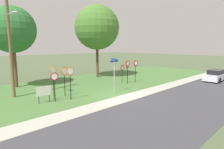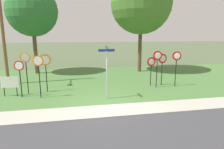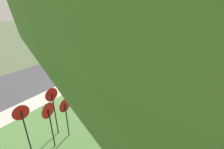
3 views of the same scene
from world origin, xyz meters
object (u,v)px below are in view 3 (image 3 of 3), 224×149
Objects in this scene: stop_sign_near_right at (131,62)px; yield_sign_near_right at (49,115)px; stop_sign_far_center at (134,58)px; stop_sign_near_left at (120,59)px; street_name_post at (82,70)px; yield_sign_near_left at (53,101)px; utility_pole at (178,22)px; yield_sign_far_right at (65,110)px; notice_board at (135,65)px; stop_sign_far_left at (129,59)px; yield_sign_far_left at (23,120)px.

stop_sign_near_right reaches higher than yield_sign_near_right.
stop_sign_near_right is 0.94× the size of stop_sign_far_center.
stop_sign_near_left is 0.82× the size of street_name_post.
yield_sign_near_left is 0.84× the size of street_name_post.
yield_sign_near_left is 1.11× the size of yield_sign_near_right.
yield_sign_near_right is 0.26× the size of utility_pole.
stop_sign_near_right is at bearing 86.21° from stop_sign_near_left.
utility_pole is (-3.26, 2.55, 3.16)m from stop_sign_near_right.
yield_sign_far_right is 9.66m from notice_board.
yield_sign_near_left is at bearing 11.97° from stop_sign_far_left.
utility_pole reaches higher than stop_sign_near_left.
stop_sign_near_right is at bearing 171.14° from yield_sign_near_right.
street_name_post is at bearing -7.51° from stop_sign_near_left.
stop_sign_far_left is 0.85× the size of yield_sign_near_left.
yield_sign_near_left is 9.86m from notice_board.
utility_pole is at bearing 158.34° from yield_sign_near_right.
yield_sign_far_left is (1.53, 0.08, -0.05)m from yield_sign_near_left.
stop_sign_far_center is (-1.15, -0.28, 0.09)m from stop_sign_near_right.
yield_sign_far_right is (7.69, 1.51, -0.28)m from stop_sign_near_left.
stop_sign_far_left is 0.95× the size of yield_sign_near_right.
utility_pole reaches higher than stop_sign_near_right.
yield_sign_near_left is 11.72m from utility_pole.
yield_sign_near_left is (9.06, 0.56, 0.36)m from stop_sign_far_left.
street_name_post is (3.73, -2.21, 0.02)m from stop_sign_near_right.
yield_sign_near_right is 1.91× the size of notice_board.
stop_sign_far_left is at bearing -175.61° from yield_sign_far_right.
stop_sign_far_center reaches higher than stop_sign_near_right.
notice_board is at bearing -164.94° from stop_sign_far_center.
stop_sign_near_right is 7.48m from yield_sign_far_right.
stop_sign_far_center reaches higher than stop_sign_far_left.
stop_sign_far_left is at bearing -112.28° from stop_sign_far_center.
yield_sign_far_left reaches higher than yield_sign_far_right.
stop_sign_far_center reaches higher than yield_sign_near_right.
stop_sign_near_left is 5.82m from utility_pole.
stop_sign_near_left is 1.14× the size of stop_sign_far_left.
notice_board is at bearing -167.11° from yield_sign_far_left.
notice_board is (-0.73, 0.35, -0.78)m from stop_sign_far_left.
yield_sign_far_right is at bearing -12.22° from utility_pole.
stop_sign_far_center reaches higher than yield_sign_far_left.
yield_sign_far_left reaches higher than notice_board.
yield_sign_near_right is 12.26m from utility_pole.
stop_sign_near_left is at bearing -49.63° from stop_sign_far_center.
yield_sign_far_left is at bearing -2.61° from stop_sign_far_center.
yield_sign_far_right is (8.63, 0.50, -0.35)m from stop_sign_far_center.
yield_sign_far_right is at bearing 16.79° from stop_sign_near_left.
notice_board is (-10.45, -0.76, -0.95)m from yield_sign_near_right.
yield_sign_near_left reaches higher than yield_sign_far_right.
stop_sign_near_left is 2.28m from notice_board.
stop_sign_far_left reaches higher than notice_board.
notice_board is (-2.12, -0.58, -1.01)m from stop_sign_near_right.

